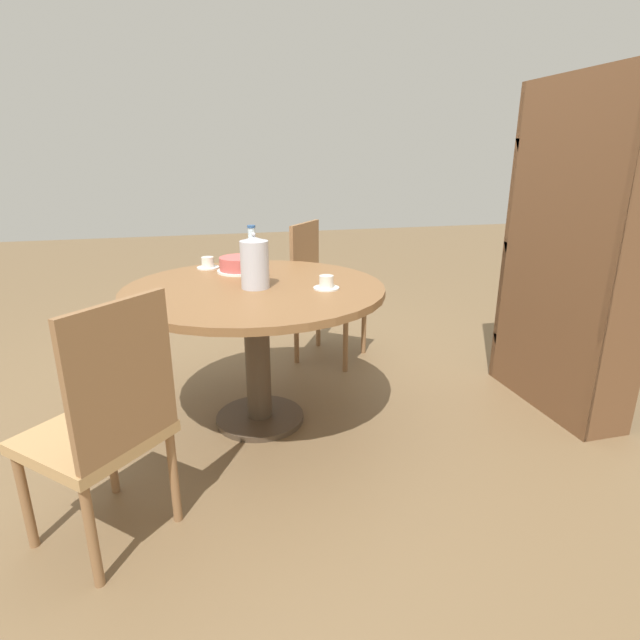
# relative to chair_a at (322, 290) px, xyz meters

# --- Properties ---
(ground_plane) EXTENTS (14.00, 14.00, 0.00)m
(ground_plane) POSITION_rel_chair_a_xyz_m (0.80, -0.56, -0.48)
(ground_plane) COLOR brown
(dining_table) EXTENTS (1.29, 1.29, 0.75)m
(dining_table) POSITION_rel_chair_a_xyz_m (0.80, -0.56, 0.13)
(dining_table) COLOR #473828
(dining_table) RESTS_ON ground_plane
(chair_a) EXTENTS (0.59, 0.59, 0.94)m
(chair_a) POSITION_rel_chair_a_xyz_m (0.00, 0.00, 0.00)
(chair_a) COLOR olive
(chair_a) RESTS_ON ground_plane
(chair_b) EXTENTS (0.59, 0.59, 0.94)m
(chair_b) POSITION_rel_chair_a_xyz_m (1.56, -1.18, 0.00)
(chair_b) COLOR olive
(chair_b) RESTS_ON ground_plane
(bookshelf) EXTENTS (0.85, 0.28, 1.75)m
(bookshelf) POSITION_rel_chair_a_xyz_m (1.02, 1.10, 0.37)
(bookshelf) COLOR brown
(bookshelf) RESTS_ON ground_plane
(coffee_pot) EXTENTS (0.14, 0.14, 0.27)m
(coffee_pot) POSITION_rel_chair_a_xyz_m (0.84, -0.55, 0.39)
(coffee_pot) COLOR silver
(coffee_pot) RESTS_ON dining_table
(water_bottle) EXTENTS (0.08, 0.08, 0.29)m
(water_bottle) POSITION_rel_chair_a_xyz_m (0.71, -0.55, 0.38)
(water_bottle) COLOR silver
(water_bottle) RESTS_ON dining_table
(cake_main) EXTENTS (0.26, 0.26, 0.08)m
(cake_main) POSITION_rel_chair_a_xyz_m (0.47, -0.59, 0.31)
(cake_main) COLOR white
(cake_main) RESTS_ON dining_table
(cup_a) EXTENTS (0.13, 0.13, 0.07)m
(cup_a) POSITION_rel_chair_a_xyz_m (0.95, -0.23, 0.29)
(cup_a) COLOR silver
(cup_a) RESTS_ON dining_table
(cup_b) EXTENTS (0.13, 0.13, 0.07)m
(cup_b) POSITION_rel_chair_a_xyz_m (0.33, -0.76, 0.29)
(cup_b) COLOR silver
(cup_b) RESTS_ON dining_table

